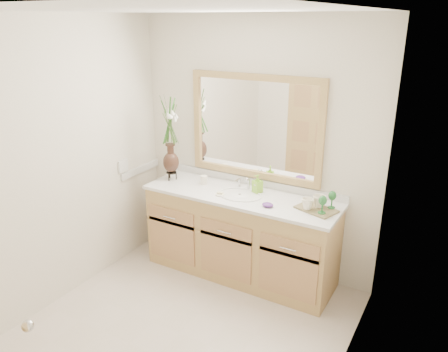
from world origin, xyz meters
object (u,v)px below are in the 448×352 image
Objects in this scene: tumbler at (204,180)px; soap_bottle at (257,184)px; flower_vase at (170,129)px; tray at (316,209)px.

tumbler is 0.55m from soap_bottle.
flower_vase is 1.58m from tray.
tumbler reaches higher than tray.
soap_bottle is 0.62m from tray.
flower_vase is 4.97× the size of soap_bottle.
tumbler is (0.35, 0.05, -0.47)m from flower_vase.
tumbler is at bearing -149.00° from soap_bottle.
flower_vase is 0.59m from tumbler.
soap_bottle is at bearing 6.94° from tumbler.
soap_bottle reaches higher than tray.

